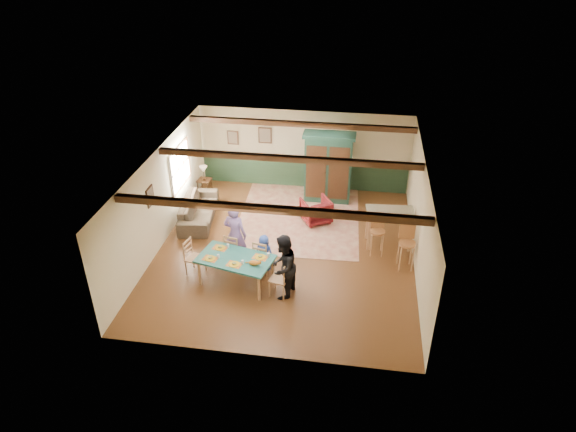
# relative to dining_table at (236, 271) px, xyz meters

# --- Properties ---
(floor) EXTENTS (8.00, 8.00, 0.00)m
(floor) POSITION_rel_dining_table_xyz_m (1.00, 1.64, -0.38)
(floor) COLOR #512D16
(floor) RESTS_ON ground
(wall_back) EXTENTS (7.00, 0.02, 2.70)m
(wall_back) POSITION_rel_dining_table_xyz_m (1.00, 5.64, 0.97)
(wall_back) COLOR beige
(wall_back) RESTS_ON floor
(wall_left) EXTENTS (0.02, 8.00, 2.70)m
(wall_left) POSITION_rel_dining_table_xyz_m (-2.50, 1.64, 0.97)
(wall_left) COLOR beige
(wall_left) RESTS_ON floor
(wall_right) EXTENTS (0.02, 8.00, 2.70)m
(wall_right) POSITION_rel_dining_table_xyz_m (4.50, 1.64, 0.97)
(wall_right) COLOR beige
(wall_right) RESTS_ON floor
(ceiling) EXTENTS (7.00, 8.00, 0.02)m
(ceiling) POSITION_rel_dining_table_xyz_m (1.00, 1.64, 2.32)
(ceiling) COLOR white
(ceiling) RESTS_ON wall_back
(wainscot_back) EXTENTS (6.95, 0.03, 0.90)m
(wainscot_back) POSITION_rel_dining_table_xyz_m (1.00, 5.62, 0.07)
(wainscot_back) COLOR #1E3722
(wainscot_back) RESTS_ON floor
(ceiling_beam_front) EXTENTS (6.95, 0.16, 0.16)m
(ceiling_beam_front) POSITION_rel_dining_table_xyz_m (1.00, -0.66, 2.23)
(ceiling_beam_front) COLOR black
(ceiling_beam_front) RESTS_ON ceiling
(ceiling_beam_mid) EXTENTS (6.95, 0.16, 0.16)m
(ceiling_beam_mid) POSITION_rel_dining_table_xyz_m (1.00, 2.04, 2.23)
(ceiling_beam_mid) COLOR black
(ceiling_beam_mid) RESTS_ON ceiling
(ceiling_beam_back) EXTENTS (6.95, 0.16, 0.16)m
(ceiling_beam_back) POSITION_rel_dining_table_xyz_m (1.00, 4.64, 2.23)
(ceiling_beam_back) COLOR black
(ceiling_beam_back) RESTS_ON ceiling
(window_left) EXTENTS (0.06, 1.60, 1.30)m
(window_left) POSITION_rel_dining_table_xyz_m (-2.47, 3.34, 1.17)
(window_left) COLOR white
(window_left) RESTS_ON wall_left
(picture_left_wall) EXTENTS (0.04, 0.42, 0.52)m
(picture_left_wall) POSITION_rel_dining_table_xyz_m (-2.47, 1.04, 1.37)
(picture_left_wall) COLOR gray
(picture_left_wall) RESTS_ON wall_left
(picture_back_a) EXTENTS (0.45, 0.04, 0.55)m
(picture_back_a) POSITION_rel_dining_table_xyz_m (-0.30, 5.61, 1.42)
(picture_back_a) COLOR gray
(picture_back_a) RESTS_ON wall_back
(picture_back_b) EXTENTS (0.38, 0.04, 0.48)m
(picture_back_b) POSITION_rel_dining_table_xyz_m (-1.40, 5.61, 1.27)
(picture_back_b) COLOR gray
(picture_back_b) RESTS_ON wall_back
(dining_table) EXTENTS (2.02, 1.41, 0.76)m
(dining_table) POSITION_rel_dining_table_xyz_m (0.00, 0.00, 0.00)
(dining_table) COLOR #1D5E59
(dining_table) RESTS_ON floor
(dining_chair_far_left) EXTENTS (0.52, 0.53, 0.97)m
(dining_chair_far_left) POSITION_rel_dining_table_xyz_m (-0.23, 0.81, 0.10)
(dining_chair_far_left) COLOR tan
(dining_chair_far_left) RESTS_ON floor
(dining_chair_far_right) EXTENTS (0.52, 0.53, 0.97)m
(dining_chair_far_right) POSITION_rel_dining_table_xyz_m (0.56, 0.62, 0.10)
(dining_chair_far_right) COLOR tan
(dining_chair_far_right) RESTS_ON floor
(dining_chair_end_left) EXTENTS (0.53, 0.52, 0.97)m
(dining_chair_end_left) POSITION_rel_dining_table_xyz_m (-1.14, 0.27, 0.10)
(dining_chair_end_left) COLOR tan
(dining_chair_end_left) RESTS_ON floor
(dining_chair_end_right) EXTENTS (0.53, 0.52, 0.97)m
(dining_chair_end_right) POSITION_rel_dining_table_xyz_m (1.14, -0.27, 0.10)
(dining_chair_end_right) COLOR tan
(dining_chair_end_right) RESTS_ON floor
(person_man) EXTENTS (0.72, 0.56, 1.76)m
(person_man) POSITION_rel_dining_table_xyz_m (-0.21, 0.89, 0.50)
(person_man) COLOR #8060A5
(person_man) RESTS_ON floor
(person_woman) EXTENTS (0.81, 0.94, 1.68)m
(person_woman) POSITION_rel_dining_table_xyz_m (1.24, -0.29, 0.46)
(person_woman) COLOR black
(person_woman) RESTS_ON floor
(person_child) EXTENTS (0.56, 0.43, 1.02)m
(person_child) POSITION_rel_dining_table_xyz_m (0.58, 0.70, 0.13)
(person_child) COLOR #2947A6
(person_child) RESTS_ON floor
(cat) EXTENTS (0.39, 0.22, 0.18)m
(cat) POSITION_rel_dining_table_xyz_m (0.52, -0.23, 0.47)
(cat) COLOR orange
(cat) RESTS_ON dining_table
(place_setting_near_left) EXTENTS (0.47, 0.39, 0.11)m
(place_setting_near_left) POSITION_rel_dining_table_xyz_m (-0.60, -0.12, 0.44)
(place_setting_near_left) COLOR gold
(place_setting_near_left) RESTS_ON dining_table
(place_setting_near_center) EXTENTS (0.47, 0.39, 0.11)m
(place_setting_near_center) POSITION_rel_dining_table_xyz_m (0.04, -0.27, 0.44)
(place_setting_near_center) COLOR gold
(place_setting_near_center) RESTS_ON dining_table
(place_setting_far_left) EXTENTS (0.47, 0.39, 0.11)m
(place_setting_far_left) POSITION_rel_dining_table_xyz_m (-0.49, 0.38, 0.44)
(place_setting_far_left) COLOR gold
(place_setting_far_left) RESTS_ON dining_table
(place_setting_far_right) EXTENTS (0.47, 0.39, 0.11)m
(place_setting_far_right) POSITION_rel_dining_table_xyz_m (0.60, 0.12, 0.44)
(place_setting_far_right) COLOR gold
(place_setting_far_right) RESTS_ON dining_table
(area_rug) EXTENTS (3.82, 4.48, 0.01)m
(area_rug) POSITION_rel_dining_table_xyz_m (1.13, 3.47, -0.38)
(area_rug) COLOR beige
(area_rug) RESTS_ON floor
(armoire) EXTENTS (1.63, 0.66, 2.29)m
(armoire) POSITION_rel_dining_table_xyz_m (1.88, 4.80, 0.76)
(armoire) COLOR #153529
(armoire) RESTS_ON floor
(armchair) EXTENTS (1.09, 1.10, 0.74)m
(armchair) POSITION_rel_dining_table_xyz_m (1.66, 3.36, -0.01)
(armchair) COLOR #4D0F15
(armchair) RESTS_ON floor
(sofa) EXTENTS (1.20, 2.42, 0.68)m
(sofa) POSITION_rel_dining_table_xyz_m (-1.89, 2.94, -0.04)
(sofa) COLOR #3F3427
(sofa) RESTS_ON floor
(end_table) EXTENTS (0.46, 0.46, 0.52)m
(end_table) POSITION_rel_dining_table_xyz_m (-2.19, 4.61, -0.12)
(end_table) COLOR black
(end_table) RESTS_ON floor
(table_lamp) EXTENTS (0.29, 0.29, 0.48)m
(table_lamp) POSITION_rel_dining_table_xyz_m (-2.19, 4.61, 0.38)
(table_lamp) COLOR beige
(table_lamp) RESTS_ON end_table
(counter_table) EXTENTS (1.36, 0.86, 1.09)m
(counter_table) POSITION_rel_dining_table_xyz_m (3.79, 2.36, 0.16)
(counter_table) COLOR tan
(counter_table) RESTS_ON floor
(bar_stool_left) EXTENTS (0.43, 0.47, 1.14)m
(bar_stool_left) POSITION_rel_dining_table_xyz_m (3.48, 1.87, 0.19)
(bar_stool_left) COLOR #B57746
(bar_stool_left) RESTS_ON floor
(bar_stool_right) EXTENTS (0.48, 0.52, 1.23)m
(bar_stool_right) POSITION_rel_dining_table_xyz_m (4.23, 1.31, 0.23)
(bar_stool_right) COLOR #B57746
(bar_stool_right) RESTS_ON floor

